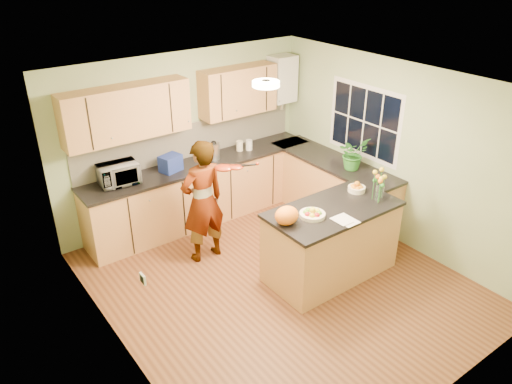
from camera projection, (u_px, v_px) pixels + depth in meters
floor at (279, 282)px, 6.26m from camera, size 4.50×4.50×0.00m
ceiling at (284, 86)px, 5.13m from camera, size 4.00×4.50×0.02m
wall_back at (184, 138)px, 7.31m from camera, size 4.00×0.02×2.50m
wall_front at (454, 295)px, 4.08m from camera, size 4.00×0.02×2.50m
wall_left at (114, 252)px, 4.64m from camera, size 0.02×4.50×2.50m
wall_right at (395, 154)px, 6.76m from camera, size 0.02×4.50×2.50m
back_counter at (203, 191)px, 7.50m from camera, size 3.64×0.62×0.94m
right_counter at (332, 189)px, 7.56m from camera, size 0.62×2.24×0.94m
splashback at (191, 140)px, 7.38m from camera, size 3.60×0.02×0.52m
upper_cabinets at (176, 103)px, 6.82m from camera, size 3.20×0.34×0.70m
boiler at (282, 79)px, 7.80m from camera, size 0.40×0.30×0.86m
window_right at (364, 121)px, 7.05m from camera, size 0.01×1.30×1.05m
light_switch at (143, 279)px, 4.19m from camera, size 0.02×0.09×0.09m
ceiling_lamp at (266, 84)px, 5.36m from camera, size 0.30×0.30×0.07m
peninsula_island at (331, 241)px, 6.23m from camera, size 1.66×0.85×0.95m
fruit_dish at (312, 213)px, 5.81m from camera, size 0.30×0.30×0.11m
orange_bowl at (357, 187)px, 6.39m from camera, size 0.22×0.22×0.13m
flower_vase at (381, 178)px, 6.07m from camera, size 0.25×0.25×0.45m
orange_bag at (287, 215)px, 5.63m from camera, size 0.30×0.26×0.22m
papers at (346, 220)px, 5.75m from camera, size 0.21×0.28×0.01m
violinist at (203, 202)px, 6.40m from camera, size 0.62×0.41×1.68m
violin at (224, 168)px, 6.13m from camera, size 0.60×0.52×0.15m
microwave at (119, 174)px, 6.58m from camera, size 0.53×0.38×0.28m
blue_box at (171, 163)px, 6.97m from camera, size 0.34×0.28×0.23m
kettle at (214, 150)px, 7.35m from camera, size 0.17×0.17×0.32m
jar_cream at (240, 146)px, 7.66m from camera, size 0.11×0.11×0.16m
jar_white at (249, 145)px, 7.68m from camera, size 0.14×0.14×0.16m
potted_plant at (353, 153)px, 6.99m from camera, size 0.42×0.37×0.46m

